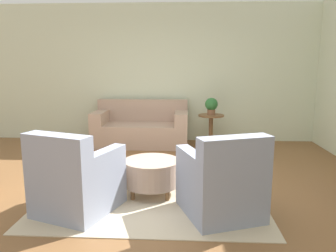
{
  "coord_description": "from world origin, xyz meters",
  "views": [
    {
      "loc": [
        0.4,
        -3.84,
        1.57
      ],
      "look_at": [
        0.15,
        0.55,
        0.75
      ],
      "focal_mm": 35.0,
      "sensor_mm": 36.0,
      "label": 1
    }
  ],
  "objects_px": {
    "armchair_left": "(76,181)",
    "armchair_right": "(222,184)",
    "couch": "(141,129)",
    "potted_plant_on_side_table": "(211,105)",
    "ottoman_table": "(152,172)",
    "side_table": "(211,125)"
  },
  "relations": [
    {
      "from": "armchair_right",
      "to": "potted_plant_on_side_table",
      "type": "xyz_separation_m",
      "value": [
        0.1,
        2.98,
        0.46
      ]
    },
    {
      "from": "armchair_left",
      "to": "potted_plant_on_side_table",
      "type": "distance_m",
      "value": 3.44
    },
    {
      "from": "couch",
      "to": "potted_plant_on_side_table",
      "type": "xyz_separation_m",
      "value": [
        1.37,
        -0.11,
        0.49
      ]
    },
    {
      "from": "armchair_left",
      "to": "armchair_right",
      "type": "relative_size",
      "value": 1.0
    },
    {
      "from": "armchair_right",
      "to": "potted_plant_on_side_table",
      "type": "relative_size",
      "value": 3.07
    },
    {
      "from": "armchair_right",
      "to": "armchair_left",
      "type": "bearing_deg",
      "value": 180.0
    },
    {
      "from": "ottoman_table",
      "to": "armchair_left",
      "type": "bearing_deg",
      "value": -144.19
    },
    {
      "from": "ottoman_table",
      "to": "side_table",
      "type": "relative_size",
      "value": 1.08
    },
    {
      "from": "armchair_right",
      "to": "ottoman_table",
      "type": "height_order",
      "value": "armchair_right"
    },
    {
      "from": "side_table",
      "to": "potted_plant_on_side_table",
      "type": "relative_size",
      "value": 1.94
    },
    {
      "from": "armchair_right",
      "to": "ottoman_table",
      "type": "relative_size",
      "value": 1.46
    },
    {
      "from": "armchair_left",
      "to": "potted_plant_on_side_table",
      "type": "height_order",
      "value": "potted_plant_on_side_table"
    },
    {
      "from": "armchair_left",
      "to": "ottoman_table",
      "type": "distance_m",
      "value": 0.94
    },
    {
      "from": "potted_plant_on_side_table",
      "to": "armchair_left",
      "type": "bearing_deg",
      "value": -119.02
    },
    {
      "from": "side_table",
      "to": "ottoman_table",
      "type": "bearing_deg",
      "value": -110.18
    },
    {
      "from": "couch",
      "to": "side_table",
      "type": "relative_size",
      "value": 2.9
    },
    {
      "from": "armchair_left",
      "to": "armchair_right",
      "type": "bearing_deg",
      "value": 0.0
    },
    {
      "from": "couch",
      "to": "ottoman_table",
      "type": "relative_size",
      "value": 2.69
    },
    {
      "from": "armchair_left",
      "to": "potted_plant_on_side_table",
      "type": "bearing_deg",
      "value": 60.98
    },
    {
      "from": "ottoman_table",
      "to": "side_table",
      "type": "height_order",
      "value": "side_table"
    },
    {
      "from": "couch",
      "to": "armchair_left",
      "type": "height_order",
      "value": "armchair_left"
    },
    {
      "from": "couch",
      "to": "armchair_left",
      "type": "xyz_separation_m",
      "value": [
        -0.28,
        -3.09,
        0.03
      ]
    }
  ]
}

